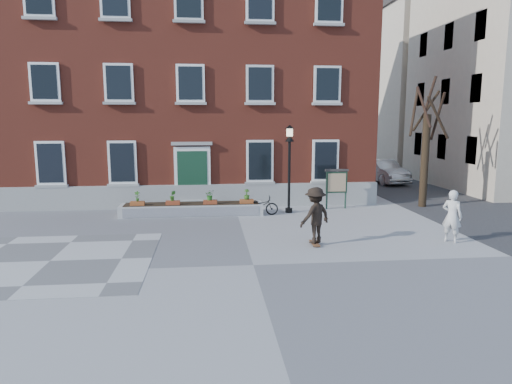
{
  "coord_description": "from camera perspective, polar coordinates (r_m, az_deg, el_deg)",
  "views": [
    {
      "loc": [
        -1.26,
        -12.66,
        4.21
      ],
      "look_at": [
        0.5,
        4.0,
        1.5
      ],
      "focal_mm": 32.0,
      "sensor_mm": 36.0,
      "label": 1
    }
  ],
  "objects": [
    {
      "name": "brick_building",
      "position": [
        26.73,
        -7.81,
        13.59
      ],
      "size": [
        18.4,
        10.85,
        12.6
      ],
      "color": "brown",
      "rests_on": "ground"
    },
    {
      "name": "bystander",
      "position": [
        16.97,
        23.3,
        -2.79
      ],
      "size": [
        0.77,
        0.78,
        1.82
      ],
      "primitive_type": "imported",
      "rotation": [
        0.0,
        0.0,
        2.3
      ],
      "color": "silver",
      "rests_on": "ground"
    },
    {
      "name": "bare_tree",
      "position": [
        23.12,
        20.43,
        5.09
      ],
      "size": [
        1.83,
        1.83,
        6.16
      ],
      "color": "#312315",
      "rests_on": "ground"
    },
    {
      "name": "lamp_post",
      "position": [
        20.35,
        4.19,
        4.45
      ],
      "size": [
        0.4,
        0.4,
        3.93
      ],
      "color": "black",
      "rests_on": "ground"
    },
    {
      "name": "ground",
      "position": [
        13.4,
        -0.34,
        -9.12
      ],
      "size": [
        100.0,
        100.0,
        0.0
      ],
      "primitive_type": "plane",
      "color": "gray",
      "rests_on": "ground"
    },
    {
      "name": "bicycle",
      "position": [
        20.03,
        0.48,
        -1.71
      ],
      "size": [
        1.63,
        0.64,
        0.84
      ],
      "primitive_type": "imported",
      "rotation": [
        0.0,
        0.0,
        1.52
      ],
      "color": "black",
      "rests_on": "ground"
    },
    {
      "name": "checker_patch",
      "position": [
        15.06,
        -24.35,
        -7.86
      ],
      "size": [
        6.0,
        6.0,
        0.01
      ],
      "primitive_type": "cube",
      "color": "#5D5E60",
      "rests_on": "ground"
    },
    {
      "name": "skateboarder",
      "position": [
        15.34,
        7.41,
        -2.91
      ],
      "size": [
        1.41,
        1.22,
        1.96
      ],
      "color": "brown",
      "rests_on": "ground"
    },
    {
      "name": "planter_assembly",
      "position": [
        20.23,
        -7.98,
        -2.03
      ],
      "size": [
        6.2,
        1.12,
        1.15
      ],
      "color": "beige",
      "rests_on": "ground"
    },
    {
      "name": "parked_car",
      "position": [
        31.31,
        15.61,
        2.51
      ],
      "size": [
        2.17,
        4.75,
        1.51
      ],
      "primitive_type": "imported",
      "rotation": [
        0.0,
        0.0,
        0.13
      ],
      "color": "silver",
      "rests_on": "ground"
    },
    {
      "name": "notice_board",
      "position": [
        21.68,
        10.04,
        1.23
      ],
      "size": [
        1.1,
        0.16,
        1.87
      ],
      "color": "#193325",
      "rests_on": "ground"
    },
    {
      "name": "side_street",
      "position": [
        37.83,
        25.24,
        12.59
      ],
      "size": [
        15.2,
        36.0,
        14.5
      ],
      "color": "#38383B",
      "rests_on": "ground"
    }
  ]
}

